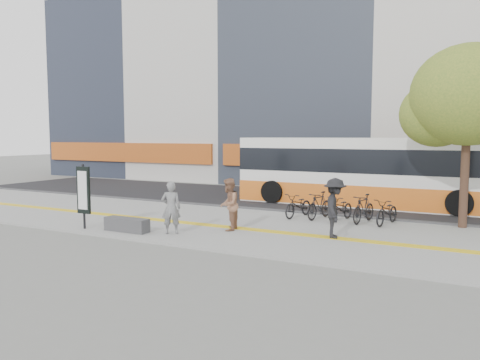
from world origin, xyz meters
The scene contains 13 objects.
ground centered at (0.00, 0.00, 0.00)m, with size 120.00×120.00×0.00m, color slate.
sidewalk centered at (0.00, 1.50, 0.04)m, with size 40.00×7.00×0.08m, color gray.
tactile_strip centered at (0.00, 1.00, 0.09)m, with size 40.00×0.45×0.01m, color yellow.
street centered at (0.00, 9.00, 0.03)m, with size 40.00×8.00×0.06m, color black.
curb centered at (0.00, 5.00, 0.07)m, with size 40.00×0.25×0.14m, color #323234.
bench centered at (-2.60, -1.20, 0.30)m, with size 1.60×0.45×0.45m, color #323234.
signboard centered at (-4.20, -1.51, 1.37)m, with size 0.55×0.10×2.20m.
street_tree centered at (7.18, 4.82, 4.51)m, with size 4.40×3.80×6.31m.
bus centered at (2.93, 8.50, 1.51)m, with size 11.54×2.74×3.07m.
bicycle_row centered at (3.13, 4.00, 0.57)m, with size 4.29×1.86×1.04m.
seated_woman centered at (-1.08, -0.82, 0.93)m, with size 0.62×0.41×1.70m, color black.
pedestrian_tan centered at (0.30, 0.53, 0.95)m, with size 0.85×0.66×1.75m, color #9C6A4D.
pedestrian_dark centered at (3.76, 1.03, 1.01)m, with size 1.20×0.69×1.86m, color black.
Camera 1 is at (7.82, -13.03, 3.24)m, focal length 35.22 mm.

